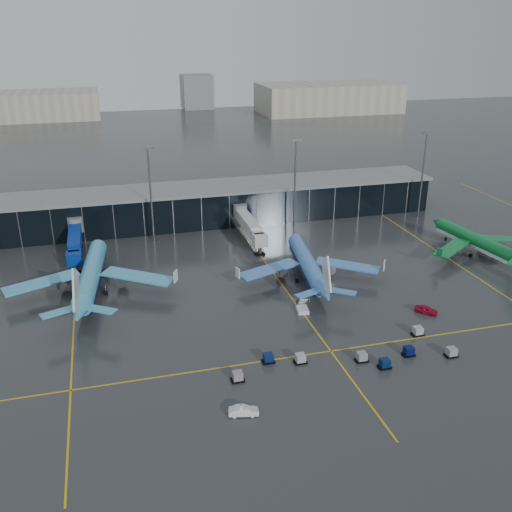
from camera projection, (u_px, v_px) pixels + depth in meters
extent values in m
plane|color=#282B2D|center=(256.00, 319.00, 113.73)|extent=(600.00, 600.00, 0.00)
cube|color=black|center=(200.00, 206.00, 167.13)|extent=(140.00, 16.00, 10.00)
cube|color=slate|center=(200.00, 188.00, 165.11)|extent=(142.00, 17.00, 0.80)
cylinder|color=#595B60|center=(75.00, 225.00, 150.97)|extent=(4.00, 4.00, 4.00)
cube|color=navy|center=(75.00, 245.00, 139.23)|extent=(3.00, 24.00, 3.00)
cylinder|color=#595B60|center=(76.00, 269.00, 133.72)|extent=(1.00, 1.00, 2.60)
cylinder|color=#595B60|center=(240.00, 211.00, 161.90)|extent=(4.00, 4.00, 4.00)
cube|color=silver|center=(252.00, 229.00, 150.16)|extent=(3.00, 24.00, 3.00)
cylinder|color=#595B60|center=(260.00, 250.00, 144.65)|extent=(1.00, 1.00, 2.60)
cylinder|color=#595B60|center=(151.00, 196.00, 149.92)|extent=(0.50, 0.50, 25.00)
cube|color=#595B60|center=(147.00, 148.00, 145.08)|extent=(3.00, 0.40, 0.60)
cylinder|color=#595B60|center=(295.00, 186.00, 159.64)|extent=(0.50, 0.50, 25.00)
cube|color=#595B60|center=(296.00, 140.00, 154.80)|extent=(3.00, 0.40, 0.60)
cylinder|color=#595B60|center=(422.00, 176.00, 169.36)|extent=(0.50, 0.50, 25.00)
cube|color=#595B60|center=(427.00, 133.00, 164.52)|extent=(3.00, 0.40, 0.60)
cube|color=#B2AD99|center=(329.00, 98.00, 371.39)|extent=(90.00, 42.00, 18.00)
cube|color=#B2AD99|center=(40.00, 105.00, 345.88)|extent=(70.00, 38.00, 16.00)
cube|color=#B2AD99|center=(197.00, 92.00, 386.87)|extent=(20.00, 20.00, 22.00)
cube|color=gold|center=(75.00, 297.00, 123.06)|extent=(0.30, 120.00, 0.02)
cube|color=gold|center=(274.00, 274.00, 133.99)|extent=(0.30, 120.00, 0.02)
cube|color=gold|center=(443.00, 255.00, 144.92)|extent=(0.30, 120.00, 0.02)
cube|color=gold|center=(331.00, 351.00, 102.77)|extent=(220.00, 0.30, 0.02)
cube|color=black|center=(361.00, 360.00, 99.69)|extent=(2.20, 1.50, 0.36)
cube|color=gray|center=(362.00, 356.00, 99.40)|extent=(1.60, 1.50, 1.50)
cube|color=black|center=(408.00, 354.00, 101.40)|extent=(2.20, 1.50, 0.36)
cube|color=#050B3F|center=(409.00, 351.00, 101.11)|extent=(1.60, 1.50, 1.50)
cube|color=black|center=(417.00, 334.00, 108.00)|extent=(2.20, 1.50, 0.36)
cube|color=#999DA2|center=(418.00, 331.00, 107.71)|extent=(1.60, 1.50, 1.50)
cube|color=black|center=(451.00, 355.00, 101.12)|extent=(2.20, 1.50, 0.36)
cube|color=gray|center=(451.00, 352.00, 100.83)|extent=(1.60, 1.50, 1.50)
cube|color=black|center=(268.00, 361.00, 99.33)|extent=(2.20, 1.50, 0.36)
cube|color=#051745|center=(268.00, 358.00, 99.04)|extent=(1.60, 1.50, 1.50)
cube|color=black|center=(300.00, 362.00, 99.21)|extent=(2.20, 1.50, 0.36)
cube|color=#999DA1|center=(300.00, 358.00, 98.92)|extent=(1.60, 1.50, 1.50)
cube|color=black|center=(238.00, 380.00, 94.19)|extent=(2.20, 1.50, 0.36)
cube|color=gray|center=(238.00, 376.00, 93.90)|extent=(1.60, 1.50, 1.50)
cube|color=black|center=(384.00, 367.00, 97.75)|extent=(2.20, 1.50, 0.36)
cube|color=#04183D|center=(385.00, 363.00, 97.46)|extent=(1.60, 1.50, 1.50)
cube|color=white|center=(302.00, 310.00, 116.69)|extent=(2.62, 3.47, 0.80)
cube|color=white|center=(303.00, 301.00, 115.97)|extent=(1.98, 3.03, 2.29)
imported|color=#A50C24|center=(426.00, 310.00, 115.94)|extent=(4.50, 4.54, 1.55)
imported|color=white|center=(244.00, 411.00, 85.81)|extent=(4.80, 2.47, 1.51)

